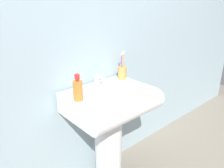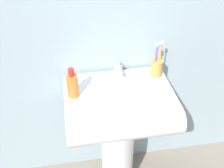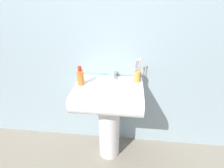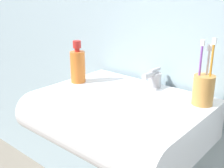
% 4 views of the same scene
% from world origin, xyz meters
% --- Properties ---
extents(ground_plane, '(6.00, 6.00, 0.00)m').
position_xyz_m(ground_plane, '(0.00, 0.00, 0.00)').
color(ground_plane, gray).
rests_on(ground_plane, ground).
extents(wall_back, '(5.00, 0.05, 2.40)m').
position_xyz_m(wall_back, '(0.00, 0.24, 1.20)').
color(wall_back, '#9EB7C1').
rests_on(wall_back, ground).
extents(sink_pedestal, '(0.21, 0.21, 0.68)m').
position_xyz_m(sink_pedestal, '(0.00, 0.00, 0.34)').
color(sink_pedestal, white).
rests_on(sink_pedestal, ground).
extents(sink_basin, '(0.59, 0.46, 0.14)m').
position_xyz_m(sink_basin, '(0.00, -0.05, 0.75)').
color(sink_basin, white).
rests_on(sink_basin, sink_pedestal).
extents(faucet, '(0.05, 0.10, 0.07)m').
position_xyz_m(faucet, '(0.03, 0.15, 0.86)').
color(faucet, '#B7B7BC').
rests_on(faucet, sink_basin).
extents(toothbrush_cup, '(0.07, 0.07, 0.22)m').
position_xyz_m(toothbrush_cup, '(0.24, 0.11, 0.88)').
color(toothbrush_cup, '#D19347').
rests_on(toothbrush_cup, sink_basin).
extents(soap_bottle, '(0.06, 0.06, 0.17)m').
position_xyz_m(soap_bottle, '(-0.24, 0.00, 0.90)').
color(soap_bottle, orange).
rests_on(soap_bottle, sink_basin).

